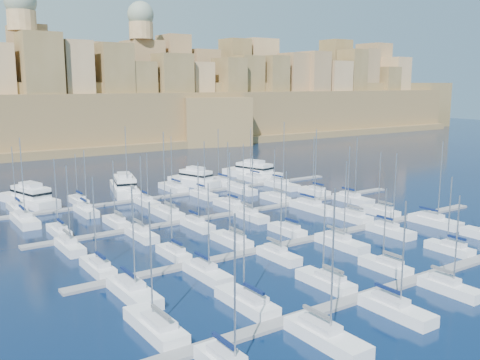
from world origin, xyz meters
TOP-DOWN VIEW (x-y plane):
  - ground at (0.00, 0.00)m, footprint 600.00×600.00m
  - pontoon_near at (0.00, -34.00)m, footprint 84.00×2.00m
  - pontoon_mid_near at (0.00, -12.00)m, footprint 84.00×2.00m
  - pontoon_mid_far at (0.00, 10.00)m, footprint 84.00×2.00m
  - pontoon_far at (0.00, 32.00)m, footprint 84.00×2.00m
  - sailboat_0 at (-36.86, -28.12)m, footprint 3.00×10.00m
  - sailboat_1 at (-25.35, -28.34)m, footprint 2.87×9.55m
  - sailboat_2 at (-13.25, -28.71)m, footprint 2.64×8.80m
  - sailboat_3 at (-2.36, -29.14)m, footprint 2.38×7.93m
  - sailboat_4 at (12.15, -29.29)m, footprint 2.29×7.63m
  - sailboat_7 at (-23.81, -39.86)m, footprint 2.99×9.97m
  - sailboat_8 at (-12.75, -39.48)m, footprint 2.76×9.18m
  - sailboat_9 at (-2.03, -38.93)m, footprint 2.42×8.06m
  - sailboat_12 at (-35.42, -6.92)m, footprint 2.51×8.37m
  - sailboat_13 at (-23.93, -7.33)m, footprint 2.26×7.54m
  - sailboat_14 at (-13.08, -6.67)m, footprint 2.67×8.89m
  - sailboat_15 at (-1.81, -7.09)m, footprint 2.41×8.02m
  - sailboat_16 at (14.16, -6.28)m, footprint 2.90×9.67m
  - sailboat_17 at (22.09, -6.88)m, footprint 2.53×8.45m
  - sailboat_18 at (-35.01, -18.08)m, footprint 3.12×10.40m
  - sailboat_19 at (-24.18, -17.38)m, footprint 2.70×8.98m
  - sailboat_20 at (-11.59, -16.90)m, footprint 2.40×8.01m
  - sailboat_21 at (0.51, -17.66)m, footprint 2.87×9.55m
  - sailboat_22 at (12.57, -17.35)m, footprint 2.68×8.93m
  - sailboat_23 at (24.21, -17.88)m, footprint 3.00×9.99m
  - sailboat_24 at (-34.50, 14.77)m, footprint 2.32×7.75m
  - sailboat_25 at (-24.14, 14.87)m, footprint 2.39×7.96m
  - sailboat_26 at (-13.39, 15.90)m, footprint 3.01×10.04m
  - sailboat_27 at (0.93, 15.29)m, footprint 2.64×8.80m
  - sailboat_28 at (12.95, 14.99)m, footprint 2.45×8.18m
  - sailboat_29 at (24.72, 15.20)m, footprint 2.58×8.61m
  - sailboat_30 at (-35.70, 4.86)m, footprint 2.55×8.49m
  - sailboat_31 at (-23.69, 4.81)m, footprint 2.58×8.60m
  - sailboat_32 at (-12.84, 4.90)m, footprint 2.53×8.42m
  - sailboat_33 at (-1.09, 4.84)m, footprint 2.56×8.54m
  - sailboat_34 at (13.60, 3.63)m, footprint 3.30×11.01m
  - sailboat_35 at (25.96, 4.20)m, footprint 2.95×9.84m
  - sailboat_36 at (-36.60, 37.13)m, footprint 2.54×8.47m
  - sailboat_37 at (-24.05, 36.91)m, footprint 2.41×8.02m
  - sailboat_38 at (-12.08, 37.83)m, footprint 2.97×9.89m
  - sailboat_39 at (-0.46, 38.01)m, footprint 3.08×10.27m
  - sailboat_40 at (12.90, 38.03)m, footprint 3.09×10.31m
  - sailboat_41 at (22.88, 37.77)m, footprint 2.93×9.77m
  - sailboat_42 at (-37.64, 25.76)m, footprint 3.22×10.74m
  - sailboat_43 at (-25.76, 26.81)m, footprint 2.58×8.60m
  - sailboat_44 at (-12.48, 26.94)m, footprint 2.50×8.34m
  - sailboat_45 at (1.46, 26.86)m, footprint 2.55×8.49m
  - sailboat_46 at (11.88, 26.58)m, footprint 2.72×9.07m
  - sailboat_47 at (23.43, 25.84)m, footprint 3.17×10.57m
  - motor_yacht_a at (-32.89, 41.53)m, footprint 9.20×17.43m
  - motor_yacht_b at (-11.38, 41.84)m, footprint 9.71×18.09m
  - motor_yacht_c at (6.94, 40.52)m, footprint 8.52×15.24m
  - motor_yacht_d at (26.22, 41.95)m, footprint 9.73×18.34m
  - fortified_city at (-0.19, 155.26)m, footprint 460.00×108.95m

SIDE VIEW (x-z plane):
  - ground at x=0.00m, z-range 0.00..0.00m
  - pontoon_near at x=0.00m, z-range 0.00..0.40m
  - pontoon_mid_near at x=0.00m, z-range 0.00..0.40m
  - pontoon_mid_far at x=0.00m, z-range 0.00..0.40m
  - pontoon_far at x=0.00m, z-range 0.00..0.40m
  - sailboat_13 at x=-23.93m, z-range -4.66..6.06m
  - sailboat_37 at x=-24.05m, z-range -4.85..6.27m
  - sailboat_15 at x=-1.81m, z-range -4.92..6.34m
  - sailboat_3 at x=-2.36m, z-range -5.23..6.66m
  - sailboat_28 at x=12.95m, z-range -5.15..6.59m
  - sailboat_44 at x=-12.48m, z-range -5.12..6.55m
  - sailboat_4 at x=12.15m, z-range -5.33..6.77m
  - sailboat_25 at x=-24.14m, z-range -5.42..6.86m
  - sailboat_32 at x=-12.84m, z-range -5.47..6.91m
  - sailboat_20 at x=-11.59m, z-range -5.67..7.12m
  - sailboat_9 at x=-2.03m, z-range -5.67..7.12m
  - sailboat_33 at x=-1.09m, z-range -5.59..7.04m
  - sailboat_46 at x=11.88m, z-range -5.30..6.75m
  - sailboat_17 at x=22.09m, z-range -5.68..7.14m
  - sailboat_2 at x=-13.25m, z-range -5.73..7.20m
  - sailboat_43 at x=-25.76m, z-range -5.86..7.33m
  - sailboat_24 at x=-34.50m, z-range -6.02..7.48m
  - sailboat_45 at x=1.46m, z-range -5.93..7.40m
  - sailboat_36 at x=-36.60m, z-range -6.00..7.47m
  - sailboat_12 at x=-35.42m, z-range -6.05..7.52m
  - sailboat_19 at x=-24.18m, z-range -5.93..7.41m
  - sailboat_30 at x=-35.70m, z-range -6.16..7.64m
  - sailboat_29 at x=24.72m, z-range -6.19..7.67m
  - sailboat_8 at x=-12.75m, z-range -6.04..7.52m
  - sailboat_27 at x=0.93m, z-range -6.27..7.75m
  - sailboat_31 at x=-23.69m, z-range -6.44..7.93m
  - sailboat_22 at x=12.57m, z-range -6.50..7.99m
  - sailboat_21 at x=0.51m, z-range -6.33..7.83m
  - sailboat_16 at x=14.16m, z-range -6.40..7.91m
  - sailboat_39 at x=-0.46m, z-range -5.99..7.50m
  - sailboat_0 at x=-36.86m, z-range -6.36..7.87m
  - sailboat_14 at x=-13.08m, z-range -6.87..8.38m
  - sailboat_35 at x=25.96m, z-range -6.49..8.00m
  - sailboat_41 at x=22.88m, z-range -6.54..8.05m
  - sailboat_1 at x=-25.35m, z-range -6.88..8.40m
  - sailboat_18 at x=-35.01m, z-range -6.32..7.84m
  - sailboat_40 at x=12.90m, z-range -6.55..8.07m
  - sailboat_23 at x=24.21m, z-range -7.14..8.67m
  - sailboat_7 at x=-23.81m, z-range -7.36..8.89m
  - sailboat_38 at x=-12.08m, z-range -7.43..8.97m
  - sailboat_26 at x=-13.39m, z-range -7.64..9.19m
  - sailboat_42 at x=-37.64m, z-range -7.42..8.98m
  - sailboat_47 at x=23.43m, z-range -7.59..9.15m
  - sailboat_34 at x=13.60m, z-range -7.70..9.27m
  - motor_yacht_b at x=-11.38m, z-range -0.90..4.35m
  - motor_yacht_d at x=26.22m, z-range -0.90..4.35m
  - motor_yacht_a at x=-32.89m, z-range -0.90..4.35m
  - motor_yacht_c at x=6.94m, z-range -0.90..4.35m
  - fortified_city at x=-0.19m, z-range -15.02..44.50m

